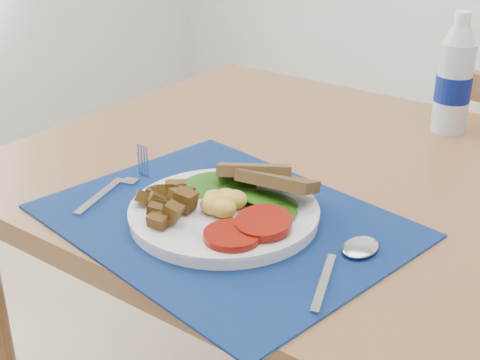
{
  "coord_description": "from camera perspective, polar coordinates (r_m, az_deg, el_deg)",
  "views": [
    {
      "loc": [
        0.36,
        -0.75,
        1.23
      ],
      "look_at": [
        -0.18,
        -0.01,
        0.8
      ],
      "focal_mm": 50.0,
      "sensor_mm": 36.0,
      "label": 1
    }
  ],
  "objects": [
    {
      "name": "table",
      "position": [
        1.16,
        13.51,
        -4.72
      ],
      "size": [
        1.4,
        0.9,
        0.75
      ],
      "color": "brown",
      "rests_on": "ground"
    },
    {
      "name": "breakfast_plate",
      "position": [
        0.99,
        -1.77,
        -2.39
      ],
      "size": [
        0.28,
        0.28,
        0.07
      ],
      "rotation": [
        0.0,
        0.0,
        0.42
      ],
      "color": "silver",
      "rests_on": "placemat"
    },
    {
      "name": "spoon",
      "position": [
        0.91,
        9.39,
        -6.59
      ],
      "size": [
        0.06,
        0.2,
        0.01
      ],
      "rotation": [
        0.0,
        0.0,
        0.35
      ],
      "color": "#B2B5BA",
      "rests_on": "placemat"
    },
    {
      "name": "fork",
      "position": [
        1.11,
        -10.26,
        -0.55
      ],
      "size": [
        0.05,
        0.19,
        0.0
      ],
      "rotation": [
        0.0,
        0.0,
        0.29
      ],
      "color": "#B2B5BA",
      "rests_on": "placemat"
    },
    {
      "name": "placemat",
      "position": [
        1.0,
        -1.37,
        -3.48
      ],
      "size": [
        0.57,
        0.48,
        0.0
      ],
      "primitive_type": "cube",
      "rotation": [
        0.0,
        0.0,
        -0.17
      ],
      "color": "black",
      "rests_on": "table"
    },
    {
      "name": "water_bottle",
      "position": [
        1.38,
        17.8,
        8.12
      ],
      "size": [
        0.07,
        0.07,
        0.24
      ],
      "color": "#ADBFCC",
      "rests_on": "table"
    }
  ]
}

